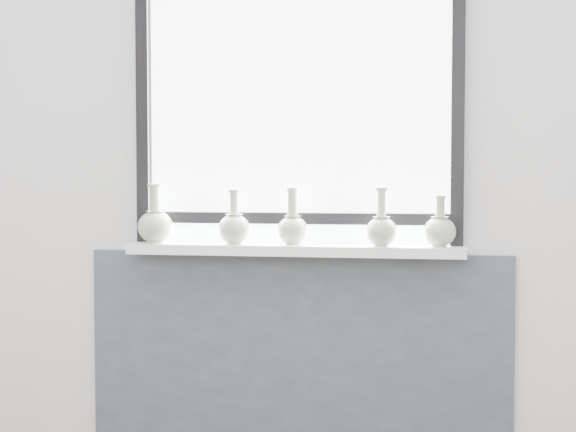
# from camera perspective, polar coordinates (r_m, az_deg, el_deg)

# --- Properties ---
(back_wall) EXTENTS (3.60, 0.02, 2.60)m
(back_wall) POSITION_cam_1_polar(r_m,az_deg,el_deg) (3.54, 0.67, 4.75)
(back_wall) COLOR silver
(back_wall) RESTS_ON ground
(apron_panel) EXTENTS (1.70, 0.03, 0.86)m
(apron_panel) POSITION_cam_1_polar(r_m,az_deg,el_deg) (3.59, 0.59, -9.25)
(apron_panel) COLOR #444E58
(apron_panel) RESTS_ON ground
(windowsill) EXTENTS (1.32, 0.18, 0.04)m
(windowsill) POSITION_cam_1_polar(r_m,az_deg,el_deg) (3.45, 0.42, -2.18)
(windowsill) COLOR white
(windowsill) RESTS_ON apron_panel
(window) EXTENTS (1.30, 0.06, 1.05)m
(window) POSITION_cam_1_polar(r_m,az_deg,el_deg) (3.51, 0.59, 7.07)
(window) COLOR black
(window) RESTS_ON windowsill
(vase_a) EXTENTS (0.14, 0.14, 0.24)m
(vase_a) POSITION_cam_1_polar(r_m,az_deg,el_deg) (3.56, -8.57, -0.53)
(vase_a) COLOR #A4BA93
(vase_a) RESTS_ON windowsill
(vase_b) EXTENTS (0.13, 0.13, 0.21)m
(vase_b) POSITION_cam_1_polar(r_m,az_deg,el_deg) (3.47, -3.51, -0.69)
(vase_b) COLOR #A4BA93
(vase_b) RESTS_ON windowsill
(vase_c) EXTENTS (0.12, 0.12, 0.22)m
(vase_c) POSITION_cam_1_polar(r_m,az_deg,el_deg) (3.44, 0.29, -0.68)
(vase_c) COLOR #A4BA93
(vase_c) RESTS_ON windowsill
(vase_d) EXTENTS (0.12, 0.12, 0.23)m
(vase_d) POSITION_cam_1_polar(r_m,az_deg,el_deg) (3.38, 6.06, -0.79)
(vase_d) COLOR #A4BA93
(vase_d) RESTS_ON windowsill
(vase_e) EXTENTS (0.12, 0.12, 0.20)m
(vase_e) POSITION_cam_1_polar(r_m,az_deg,el_deg) (3.39, 9.78, -0.87)
(vase_e) COLOR #A4BA93
(vase_e) RESTS_ON windowsill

